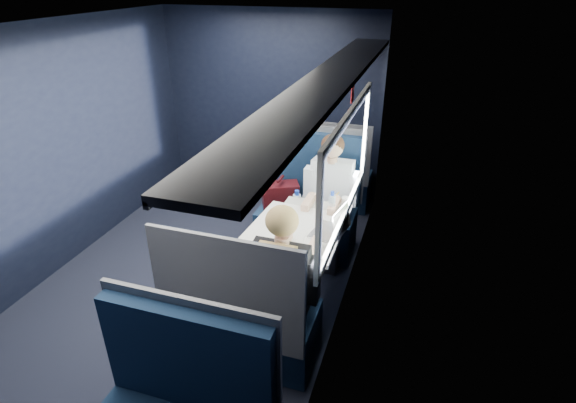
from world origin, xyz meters
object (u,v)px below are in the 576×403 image
(laptop, at_px, (334,227))
(bottle_small, at_px, (332,203))
(table, at_px, (303,233))
(seat_row_front, at_px, (328,176))
(man, at_px, (329,194))
(cup, at_px, (346,202))
(woman, at_px, (285,276))
(seat_bay_near, at_px, (307,209))
(seat_bay_far, at_px, (245,318))

(laptop, bearing_deg, bottle_small, 105.71)
(table, height_order, laptop, laptop)
(seat_row_front, xyz_separation_m, bottle_small, (0.36, -1.49, 0.42))
(man, relative_size, laptop, 3.78)
(man, distance_m, bottle_small, 0.42)
(bottle_small, bearing_deg, cup, 53.32)
(man, distance_m, woman, 1.41)
(seat_bay_near, distance_m, seat_bay_far, 1.74)
(woman, height_order, cup, woman)
(seat_bay_far, bearing_deg, seat_bay_near, 90.53)
(table, relative_size, bottle_small, 4.80)
(table, height_order, seat_bay_far, seat_bay_far)
(seat_row_front, distance_m, bottle_small, 1.59)
(seat_bay_near, xyz_separation_m, seat_bay_far, (0.02, -1.74, -0.01))
(seat_bay_far, bearing_deg, man, 80.97)
(seat_row_front, height_order, cup, seat_row_front)
(seat_bay_near, distance_m, bottle_small, 0.79)
(seat_row_front, relative_size, woman, 0.88)
(woman, bearing_deg, laptop, 72.33)
(seat_row_front, distance_m, laptop, 1.94)
(woman, bearing_deg, table, 95.45)
(seat_bay_far, xyz_separation_m, bottle_small, (0.36, 1.18, 0.42))
(table, distance_m, cup, 0.54)
(man, xyz_separation_m, laptop, (0.21, -0.74, 0.09))
(table, bearing_deg, man, 84.48)
(seat_bay_far, height_order, man, man)
(laptop, bearing_deg, seat_bay_far, -119.07)
(seat_bay_far, relative_size, bottle_small, 6.05)
(seat_bay_near, xyz_separation_m, seat_row_front, (0.02, 0.93, -0.01))
(seat_bay_far, bearing_deg, cup, 70.68)
(table, distance_m, seat_bay_far, 0.93)
(table, distance_m, laptop, 0.32)
(laptop, height_order, cup, laptop)
(laptop, xyz_separation_m, cup, (0.00, 0.49, -0.02))
(seat_row_front, height_order, woman, woman)
(table, xyz_separation_m, man, (0.07, 0.70, 0.06))
(seat_bay_far, relative_size, seat_row_front, 1.09)
(seat_row_front, xyz_separation_m, woman, (0.25, -2.50, 0.32))
(seat_row_front, height_order, man, man)
(seat_bay_near, height_order, laptop, seat_bay_near)
(table, height_order, bottle_small, bottle_small)
(table, relative_size, seat_bay_far, 0.79)
(seat_bay_near, bearing_deg, laptop, -62.50)
(woman, height_order, bottle_small, woman)
(seat_bay_far, distance_m, woman, 0.43)
(cup, bearing_deg, seat_row_front, 108.78)
(seat_bay_near, xyz_separation_m, woman, (0.27, -1.58, 0.30))
(laptop, xyz_separation_m, bottle_small, (-0.10, 0.35, 0.03))
(man, height_order, woman, same)
(seat_bay_far, xyz_separation_m, woman, (0.25, 0.17, 0.31))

